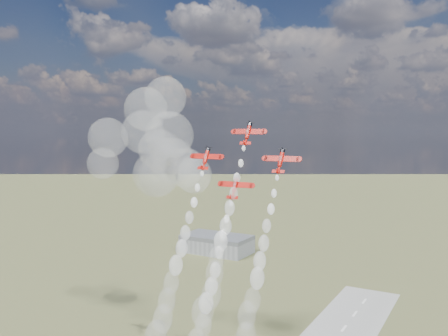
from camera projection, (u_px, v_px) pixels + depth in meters
hangar at (217, 244)px, 353.35m from camera, size 50.00×28.00×13.00m
plane_lead at (248, 133)px, 142.64m from camera, size 10.47×5.42×6.87m
plane_left at (206, 158)px, 145.75m from camera, size 10.47×5.42×6.87m
plane_right at (281, 161)px, 133.60m from camera, size 10.47×5.42×6.87m
plane_slot at (235, 186)px, 136.72m from camera, size 10.47×5.42×6.87m
smoke_trail_lead at (214, 274)px, 128.13m from camera, size 5.89×25.98×45.41m
smoke_trail_left at (167, 298)px, 130.96m from camera, size 5.56×26.24×45.26m
smoke_trail_right at (248, 315)px, 119.09m from camera, size 5.83×25.51×44.87m
drifted_smoke_cloud at (156, 148)px, 185.39m from camera, size 62.11×38.13×48.13m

